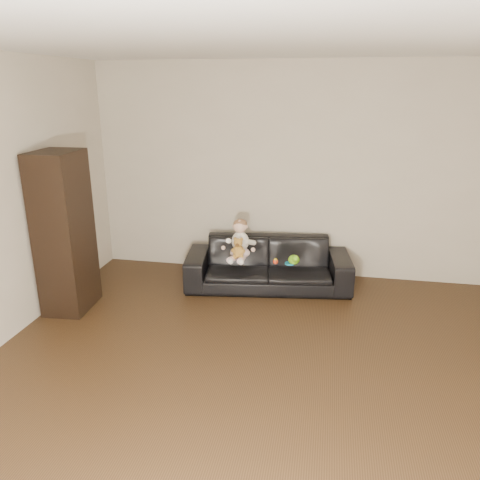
% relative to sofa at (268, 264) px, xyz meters
% --- Properties ---
extents(floor, '(5.50, 5.50, 0.00)m').
position_rel_sofa_xyz_m(floor, '(0.25, -2.25, -0.28)').
color(floor, '#3B2715').
rests_on(floor, ground).
extents(ceiling, '(5.50, 5.50, 0.00)m').
position_rel_sofa_xyz_m(ceiling, '(0.25, -2.25, 2.32)').
color(ceiling, '#BDB39F').
rests_on(ceiling, ground).
extents(wall_back, '(5.00, 0.00, 5.00)m').
position_rel_sofa_xyz_m(wall_back, '(0.25, 0.50, 1.02)').
color(wall_back, '#BDB39F').
rests_on(wall_back, ground).
extents(sofa, '(2.01, 1.00, 0.56)m').
position_rel_sofa_xyz_m(sofa, '(0.00, 0.00, 0.00)').
color(sofa, black).
rests_on(sofa, floor).
extents(cabinet, '(0.46, 0.61, 1.69)m').
position_rel_sofa_xyz_m(cabinet, '(-2.02, -0.97, 0.56)').
color(cabinet, black).
rests_on(cabinet, floor).
extents(shelf_item, '(0.19, 0.26, 0.28)m').
position_rel_sofa_xyz_m(shelf_item, '(-2.00, -0.97, 0.95)').
color(shelf_item, silver).
rests_on(shelf_item, cabinet).
extents(baby, '(0.34, 0.41, 0.47)m').
position_rel_sofa_xyz_m(baby, '(-0.32, -0.11, 0.30)').
color(baby, white).
rests_on(baby, sofa).
extents(teddy_bear, '(0.13, 0.14, 0.25)m').
position_rel_sofa_xyz_m(teddy_bear, '(-0.31, -0.25, 0.26)').
color(teddy_bear, '#AC7D31').
rests_on(teddy_bear, sofa).
extents(toy_green, '(0.16, 0.18, 0.11)m').
position_rel_sofa_xyz_m(toy_green, '(0.32, -0.18, 0.14)').
color(toy_green, '#74D118').
rests_on(toy_green, sofa).
extents(toy_rattle, '(0.06, 0.06, 0.06)m').
position_rel_sofa_xyz_m(toy_rattle, '(0.11, -0.22, 0.12)').
color(toy_rattle, red).
rests_on(toy_rattle, sofa).
extents(toy_blue_disc, '(0.15, 0.15, 0.02)m').
position_rel_sofa_xyz_m(toy_blue_disc, '(0.27, -0.19, 0.10)').
color(toy_blue_disc, '#1894C7').
rests_on(toy_blue_disc, sofa).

